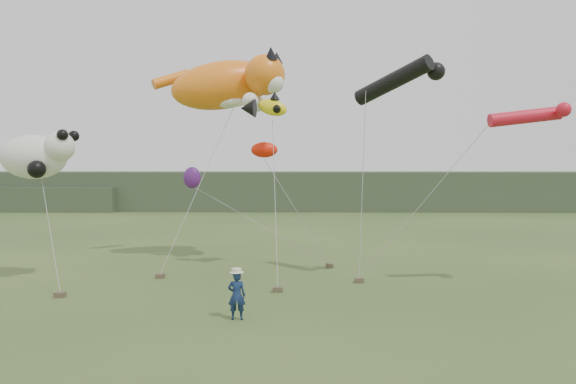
# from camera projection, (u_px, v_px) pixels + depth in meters

# --- Properties ---
(ground) EXTENTS (120.00, 120.00, 0.00)m
(ground) POSITION_uv_depth(u_px,v_px,m) (259.00, 317.00, 17.09)
(ground) COLOR #385123
(ground) RESTS_ON ground
(headland) EXTENTS (90.00, 13.00, 4.00)m
(headland) POSITION_uv_depth(u_px,v_px,m) (262.00, 191.00, 61.71)
(headland) COLOR #2D3D28
(headland) RESTS_ON ground
(festival_attendant) EXTENTS (0.55, 0.38, 1.46)m
(festival_attendant) POSITION_uv_depth(u_px,v_px,m) (237.00, 295.00, 16.76)
(festival_attendant) COLOR #14254C
(festival_attendant) RESTS_ON ground
(sandbag_anchors) EXTENTS (11.10, 6.25, 0.18)m
(sandbag_anchors) POSITION_uv_depth(u_px,v_px,m) (243.00, 280.00, 22.13)
(sandbag_anchors) COLOR brown
(sandbag_anchors) RESTS_ON ground
(cat_kite) EXTENTS (6.70, 3.88, 3.15)m
(cat_kite) POSITION_uv_depth(u_px,v_px,m) (232.00, 84.00, 26.71)
(cat_kite) COLOR orange
(cat_kite) RESTS_ON ground
(fish_kite) EXTENTS (2.20, 1.44, 1.17)m
(fish_kite) POSITION_uv_depth(u_px,v_px,m) (264.00, 107.00, 24.21)
(fish_kite) COLOR yellow
(fish_kite) RESTS_ON ground
(tube_kites) EXTENTS (7.59, 3.54, 2.78)m
(tube_kites) POSITION_uv_depth(u_px,v_px,m) (440.00, 90.00, 21.53)
(tube_kites) COLOR black
(tube_kites) RESTS_ON ground
(panda_kite) EXTENTS (3.10, 2.01, 1.93)m
(panda_kite) POSITION_uv_depth(u_px,v_px,m) (38.00, 156.00, 22.19)
(panda_kite) COLOR white
(panda_kite) RESTS_ON ground
(misc_kites) EXTENTS (4.70, 2.56, 2.18)m
(misc_kites) POSITION_uv_depth(u_px,v_px,m) (229.00, 163.00, 26.30)
(misc_kites) COLOR #F61F08
(misc_kites) RESTS_ON ground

